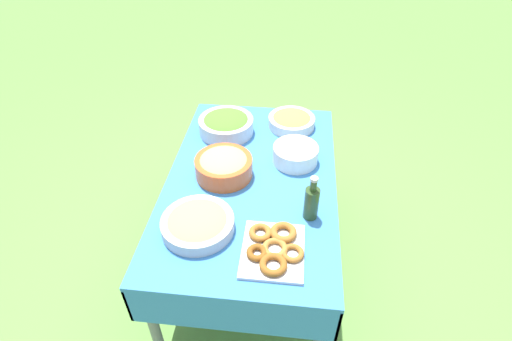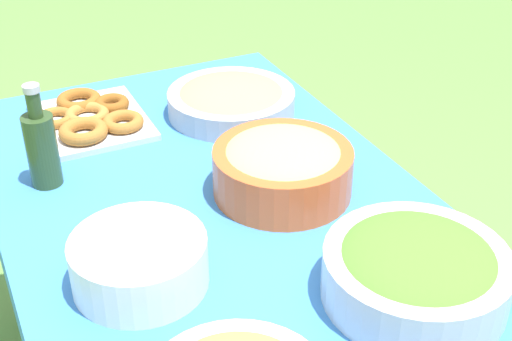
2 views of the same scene
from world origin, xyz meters
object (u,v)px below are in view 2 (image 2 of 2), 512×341
salad_bowl (416,270)px  plate_stack (139,262)px  pasta_bowl (283,166)px  bread_bowl (231,100)px  donut_platter (90,118)px  olive_oil_bottle (42,146)px

salad_bowl → plate_stack: size_ratio=1.33×
pasta_bowl → plate_stack: size_ratio=1.22×
bread_bowl → salad_bowl: bearing=-179.8°
pasta_bowl → donut_platter: 0.58m
salad_bowl → bread_bowl: (0.80, 0.00, -0.02)m
olive_oil_bottle → bread_bowl: bearing=-74.8°
pasta_bowl → olive_oil_bottle: (0.26, 0.46, 0.03)m
salad_bowl → plate_stack: 0.49m
salad_bowl → bread_bowl: salad_bowl is taller
pasta_bowl → plate_stack: 0.41m
salad_bowl → olive_oil_bottle: 0.84m
plate_stack → olive_oil_bottle: olive_oil_bottle is taller
pasta_bowl → donut_platter: pasta_bowl is taller
donut_platter → plate_stack: size_ratio=1.28×
salad_bowl → donut_platter: salad_bowl is taller
olive_oil_bottle → plate_stack: bearing=-168.4°
salad_bowl → olive_oil_bottle: bearing=37.9°
donut_platter → plate_stack: 0.65m
donut_platter → bread_bowl: bread_bowl is taller
pasta_bowl → donut_platter: bearing=31.8°
plate_stack → olive_oil_bottle: (0.42, 0.09, 0.05)m
plate_stack → bread_bowl: size_ratio=0.74×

